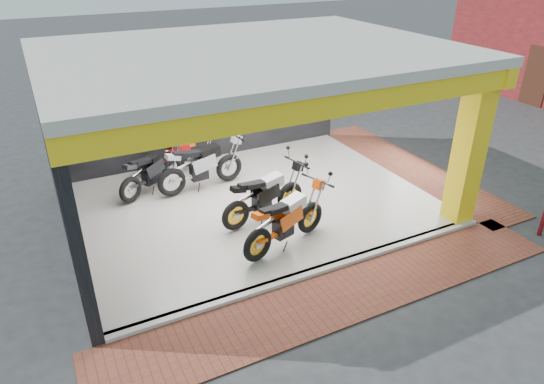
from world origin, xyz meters
The scene contains 16 objects.
ground centered at (0.00, 0.00, 0.00)m, with size 80.00×80.00×0.00m, color #2D2D30.
showroom_floor centered at (0.00, 2.00, 0.05)m, with size 8.00×6.00×0.10m, color silver.
showroom_ceiling centered at (0.00, 2.00, 3.60)m, with size 8.40×6.40×0.20m, color beige.
back_wall centered at (0.00, 5.10, 1.75)m, with size 8.20×0.20×3.50m, color black.
left_wall centered at (-4.10, 2.00, 1.75)m, with size 0.20×6.20×3.50m, color black.
corner_column centered at (3.75, -0.75, 1.75)m, with size 0.50×0.50×3.50m, color yellow.
header_beam_front centered at (0.00, -1.00, 3.30)m, with size 8.40×0.30×0.40m, color yellow.
header_beam_right centered at (4.00, 2.00, 3.30)m, with size 0.30×6.40×0.40m, color yellow.
floor_kerb centered at (0.00, -1.02, 0.05)m, with size 8.00×0.20×0.10m, color silver.
paver_front centered at (0.00, -1.80, 0.01)m, with size 9.00×1.40×0.03m, color brown.
paver_right centered at (4.80, 2.00, 0.01)m, with size 1.40×7.00×0.03m, color brown.
moto_hero centered at (0.46, 0.17, 0.81)m, with size 2.31×0.86×1.41m, color #F6500A, non-canonical shape.
moto_row_a centered at (0.55, 1.23, 0.79)m, with size 2.27×0.84×1.38m, color black, non-canonical shape.
moto_row_b centered at (-0.11, 3.26, 0.84)m, with size 2.41×0.89×1.47m, color #A7A8AE, non-canonical shape.
moto_row_c centered at (-0.41, 4.25, 0.78)m, with size 2.21×0.82×1.35m, color #B01214, non-canonical shape.
moto_row_d centered at (-1.42, 3.92, 0.75)m, with size 2.14×0.79×1.31m, color black, non-canonical shape.
Camera 1 is at (-4.23, -7.31, 5.60)m, focal length 32.00 mm.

